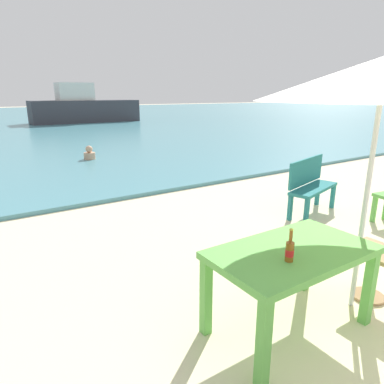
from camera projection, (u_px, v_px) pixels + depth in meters
name	position (u px, v px, depth m)	size (l,w,h in m)	color
sea_water	(10.00, 119.00, 27.27)	(120.00, 50.00, 0.08)	teal
picnic_table_green	(292.00, 261.00, 2.90)	(1.40, 0.80, 0.76)	#60B24C
beer_bottle_amber	(290.00, 250.00, 2.64)	(0.07, 0.07, 0.26)	brown
patio_umbrella	(383.00, 79.00, 2.83)	(2.10, 2.10, 2.30)	silver
side_table_wood	(373.00, 266.00, 3.43)	(0.44, 0.44, 0.54)	#9E7A51
bench_teal_center	(310.00, 183.00, 5.88)	(1.25, 0.66, 0.95)	#237275
swimmer_person	(89.00, 154.00, 10.46)	(0.34, 0.34, 0.41)	tan
boat_tanker	(84.00, 108.00, 23.69)	(7.15, 1.95, 2.60)	#38383F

